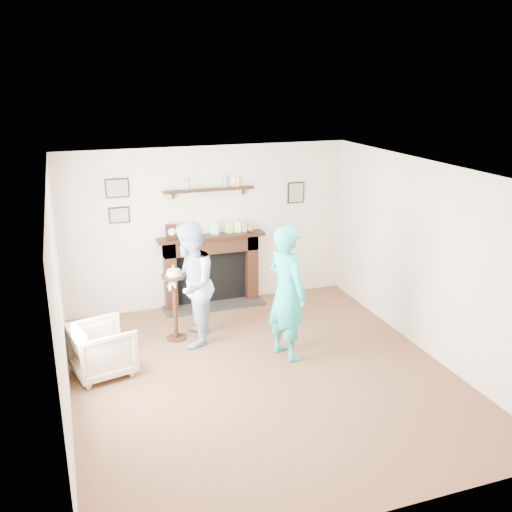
% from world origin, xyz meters
% --- Properties ---
extents(ground, '(5.00, 5.00, 0.00)m').
position_xyz_m(ground, '(0.00, 0.00, 0.00)').
color(ground, brown).
rests_on(ground, ground).
extents(room_shell, '(4.54, 5.02, 2.52)m').
position_xyz_m(room_shell, '(-0.00, 0.69, 1.62)').
color(room_shell, beige).
rests_on(room_shell, ground).
extents(armchair, '(0.85, 0.83, 0.64)m').
position_xyz_m(armchair, '(-1.83, 0.69, 0.00)').
color(armchair, '#C1B28F').
rests_on(armchair, ground).
extents(man, '(0.86, 0.98, 1.69)m').
position_xyz_m(man, '(-0.62, 1.15, 0.00)').
color(man, silver).
rests_on(man, ground).
extents(woman, '(0.60, 0.74, 1.76)m').
position_xyz_m(woman, '(0.46, 0.38, 0.00)').
color(woman, '#21BDAA').
rests_on(woman, ground).
extents(pedestal_table, '(0.34, 0.34, 1.08)m').
position_xyz_m(pedestal_table, '(-0.80, 1.34, 0.66)').
color(pedestal_table, black).
rests_on(pedestal_table, ground).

